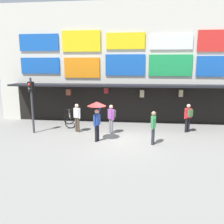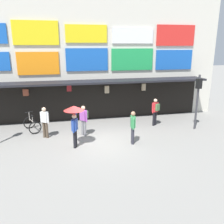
# 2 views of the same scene
# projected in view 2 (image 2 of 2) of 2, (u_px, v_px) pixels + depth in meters

# --- Properties ---
(ground_plane) EXTENTS (80.00, 80.00, 0.00)m
(ground_plane) POSITION_uv_depth(u_px,v_px,m) (98.00, 142.00, 12.13)
(ground_plane) COLOR gray
(shopfront) EXTENTS (18.00, 2.60, 8.00)m
(shopfront) POSITION_uv_depth(u_px,v_px,m) (86.00, 58.00, 15.33)
(shopfront) COLOR beige
(shopfront) RESTS_ON ground
(traffic_light_far) EXTENTS (0.33, 0.35, 3.20)m
(traffic_light_far) POSITION_uv_depth(u_px,v_px,m) (198.00, 93.00, 13.45)
(traffic_light_far) COLOR #38383D
(traffic_light_far) RESTS_ON ground
(bicycle_parked) EXTENTS (1.10, 1.34, 1.05)m
(bicycle_parked) POSITION_uv_depth(u_px,v_px,m) (32.00, 125.00, 13.57)
(bicycle_parked) COLOR black
(bicycle_parked) RESTS_ON ground
(pedestrian_with_umbrella) EXTENTS (0.96, 0.96, 2.08)m
(pedestrian_with_umbrella) POSITION_uv_depth(u_px,v_px,m) (74.00, 115.00, 11.07)
(pedestrian_with_umbrella) COLOR black
(pedestrian_with_umbrella) RESTS_ON ground
(pedestrian_in_green) EXTENTS (0.28, 0.52, 1.68)m
(pedestrian_in_green) POSITION_uv_depth(u_px,v_px,m) (133.00, 126.00, 11.70)
(pedestrian_in_green) COLOR #2D2D38
(pedestrian_in_green) RESTS_ON ground
(pedestrian_in_white) EXTENTS (0.48, 0.47, 1.68)m
(pedestrian_in_white) POSITION_uv_depth(u_px,v_px,m) (155.00, 110.00, 14.38)
(pedestrian_in_white) COLOR black
(pedestrian_in_white) RESTS_ON ground
(pedestrian_in_blue) EXTENTS (0.45, 0.39, 1.68)m
(pedestrian_in_blue) POSITION_uv_depth(u_px,v_px,m) (45.00, 121.00, 12.46)
(pedestrian_in_blue) COLOR brown
(pedestrian_in_blue) RESTS_ON ground
(pedestrian_in_purple) EXTENTS (0.47, 0.48, 1.68)m
(pedestrian_in_purple) POSITION_uv_depth(u_px,v_px,m) (84.00, 118.00, 12.76)
(pedestrian_in_purple) COLOR gray
(pedestrian_in_purple) RESTS_ON ground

